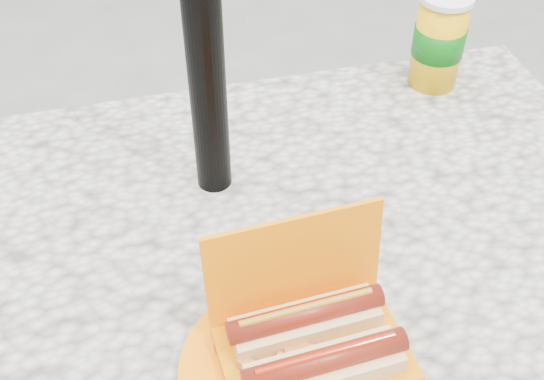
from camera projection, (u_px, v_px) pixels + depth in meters
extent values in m
cube|color=beige|center=(238.00, 273.00, 0.91)|extent=(1.20, 0.80, 0.05)
cylinder|color=black|center=(441.00, 236.00, 1.47)|extent=(0.07, 0.07, 0.70)
cube|color=orange|center=(314.00, 360.00, 0.77)|extent=(0.21, 0.15, 0.04)
cube|color=orange|center=(294.00, 264.00, 0.76)|extent=(0.21, 0.03, 0.13)
cube|color=#DEC681|center=(324.00, 373.00, 0.73)|extent=(0.17, 0.06, 0.04)
cylinder|color=maroon|center=(326.00, 360.00, 0.71)|extent=(0.18, 0.04, 0.03)
cylinder|color=#9C1D08|center=(326.00, 353.00, 0.70)|extent=(0.15, 0.02, 0.01)
cube|color=#DEC681|center=(305.00, 328.00, 0.77)|extent=(0.17, 0.06, 0.04)
cylinder|color=maroon|center=(306.00, 314.00, 0.76)|extent=(0.18, 0.04, 0.03)
cylinder|color=#B27816|center=(306.00, 307.00, 0.75)|extent=(0.15, 0.02, 0.01)
cylinder|color=orange|center=(288.00, 370.00, 0.77)|extent=(0.24, 0.24, 0.01)
cylinder|color=orange|center=(288.00, 368.00, 0.76)|extent=(0.25, 0.25, 0.01)
cube|color=orange|center=(301.00, 349.00, 0.75)|extent=(0.06, 0.04, 0.01)
cube|color=orange|center=(289.00, 354.00, 0.75)|extent=(0.02, 0.06, 0.01)
cube|color=orange|center=(282.00, 343.00, 0.76)|extent=(0.05, 0.05, 0.02)
cube|color=orange|center=(300.00, 370.00, 0.73)|extent=(0.05, 0.05, 0.01)
cube|color=orange|center=(268.00, 357.00, 0.76)|extent=(0.06, 0.05, 0.01)
cube|color=orange|center=(261.00, 375.00, 0.73)|extent=(0.05, 0.06, 0.01)
cube|color=orange|center=(341.00, 362.00, 0.76)|extent=(0.06, 0.04, 0.02)
cube|color=orange|center=(274.00, 380.00, 0.73)|extent=(0.06, 0.02, 0.01)
cube|color=orange|center=(284.00, 355.00, 0.75)|extent=(0.04, 0.06, 0.01)
cube|color=orange|center=(303.00, 335.00, 0.78)|extent=(0.04, 0.06, 0.01)
cube|color=orange|center=(323.00, 341.00, 0.77)|extent=(0.06, 0.03, 0.01)
cube|color=orange|center=(288.00, 355.00, 0.75)|extent=(0.05, 0.05, 0.01)
cube|color=orange|center=(301.00, 333.00, 0.78)|extent=(0.04, 0.06, 0.01)
ellipsoid|color=#9C1D08|center=(236.00, 344.00, 0.78)|extent=(0.05, 0.05, 0.02)
cube|color=#B2270F|center=(293.00, 348.00, 0.76)|extent=(0.08, 0.08, 0.00)
cylinder|color=#F4B40A|center=(438.00, 43.00, 1.14)|extent=(0.08, 0.08, 0.16)
cylinder|color=#07600C|center=(439.00, 40.00, 1.14)|extent=(0.09, 0.09, 0.05)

